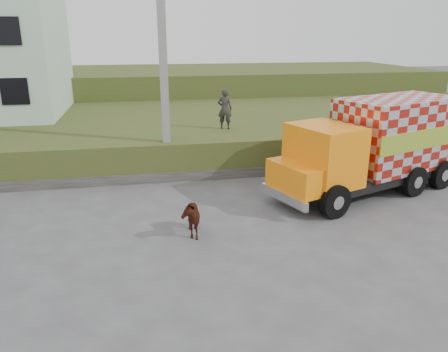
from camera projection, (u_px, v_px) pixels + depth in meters
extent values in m
plane|color=#474749|center=(210.00, 221.00, 13.68)|extent=(120.00, 120.00, 0.00)
cube|color=#32531B|center=(180.00, 131.00, 22.78)|extent=(40.00, 12.00, 1.50)
cube|color=#32531B|center=(165.00, 89.00, 33.75)|extent=(40.00, 12.00, 3.00)
cube|color=#595651|center=(143.00, 177.00, 17.18)|extent=(16.00, 0.50, 0.40)
cube|color=gray|center=(164.00, 78.00, 16.55)|extent=(0.30, 0.30, 8.00)
cube|color=black|center=(370.00, 174.00, 16.09)|extent=(7.08, 4.33, 0.35)
cube|color=orange|center=(324.00, 155.00, 14.59)|extent=(2.45, 2.75, 1.98)
cube|color=orange|center=(296.00, 177.00, 14.23)|extent=(1.64, 2.29, 0.89)
cube|color=silver|center=(396.00, 133.00, 16.22)|extent=(5.10, 3.78, 2.58)
cube|color=yellow|center=(425.00, 139.00, 15.23)|extent=(4.30, 1.58, 0.69)
cube|color=yellow|center=(371.00, 127.00, 17.20)|extent=(4.30, 1.58, 0.69)
cube|color=silver|center=(284.00, 197.00, 14.17)|extent=(0.91, 2.20, 0.30)
cylinder|color=black|center=(335.00, 201.00, 13.79)|extent=(1.14, 0.70, 1.09)
cylinder|color=black|center=(289.00, 181.00, 15.66)|extent=(1.14, 0.70, 1.09)
cylinder|color=black|center=(414.00, 181.00, 15.66)|extent=(1.14, 0.70, 1.09)
cylinder|color=black|center=(365.00, 165.00, 17.53)|extent=(1.14, 0.70, 1.09)
cylinder|color=black|center=(441.00, 174.00, 16.43)|extent=(1.14, 0.70, 1.09)
cylinder|color=black|center=(391.00, 160.00, 18.30)|extent=(1.14, 0.70, 1.09)
imported|color=black|center=(189.00, 216.00, 12.61)|extent=(0.63, 1.34, 1.12)
imported|color=#282624|center=(225.00, 109.00, 19.45)|extent=(0.75, 0.61, 1.78)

